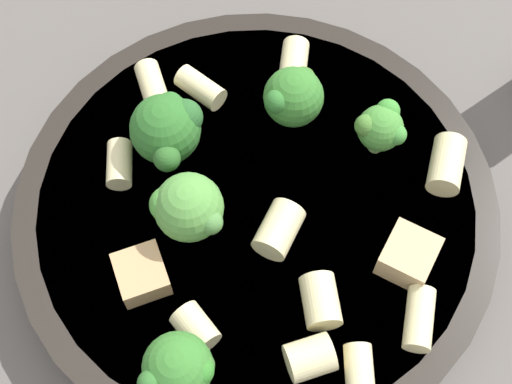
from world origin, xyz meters
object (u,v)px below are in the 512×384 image
(broccoli_floret_0, at_px, (381,127))
(rigatoni_8, at_px, (321,301))
(chicken_chunk_0, at_px, (408,256))
(broccoli_floret_3, at_px, (294,96))
(rigatoni_2, at_px, (200,88))
(rigatoni_0, at_px, (291,61))
(rigatoni_1, at_px, (152,85))
(broccoli_floret_2, at_px, (179,368))
(rigatoni_4, at_px, (279,230))
(rigatoni_10, at_px, (447,164))
(rigatoni_9, at_px, (359,369))
(broccoli_floret_1, at_px, (168,128))
(rigatoni_5, at_px, (419,319))
(broccoli_floret_4, at_px, (187,208))
(rigatoni_3, at_px, (196,328))
(rigatoni_7, at_px, (120,162))
(rigatoni_6, at_px, (310,358))
(pasta_bowl, at_px, (256,211))
(chicken_chunk_1, at_px, (141,274))

(broccoli_floret_0, distance_m, rigatoni_8, 0.10)
(broccoli_floret_0, xyz_separation_m, chicken_chunk_0, (-0.03, 0.06, -0.01))
(broccoli_floret_3, bearing_deg, rigatoni_2, -4.25)
(rigatoni_0, bearing_deg, rigatoni_1, 25.92)
(broccoli_floret_2, relative_size, rigatoni_0, 1.61)
(rigatoni_4, distance_m, rigatoni_10, 0.09)
(rigatoni_8, relative_size, rigatoni_9, 1.10)
(broccoli_floret_1, height_order, rigatoni_5, broccoli_floret_1)
(broccoli_floret_0, height_order, broccoli_floret_2, broccoli_floret_2)
(broccoli_floret_0, relative_size, rigatoni_0, 1.25)
(broccoli_floret_2, relative_size, chicken_chunk_0, 1.57)
(broccoli_floret_0, height_order, broccoli_floret_3, broccoli_floret_3)
(broccoli_floret_4, distance_m, rigatoni_2, 0.08)
(broccoli_floret_4, xyz_separation_m, rigatoni_0, (-0.03, -0.11, -0.02))
(broccoli_floret_2, xyz_separation_m, rigatoni_3, (0.00, -0.02, -0.02))
(broccoli_floret_3, bearing_deg, rigatoni_9, 115.37)
(rigatoni_1, bearing_deg, broccoli_floret_0, 177.81)
(broccoli_floret_2, xyz_separation_m, rigatoni_2, (0.04, -0.15, -0.02))
(rigatoni_1, bearing_deg, rigatoni_7, 89.24)
(broccoli_floret_2, bearing_deg, rigatoni_6, -157.13)
(broccoli_floret_1, height_order, rigatoni_1, broccoli_floret_1)
(pasta_bowl, bearing_deg, rigatoni_5, 153.98)
(rigatoni_4, relative_size, rigatoni_7, 1.06)
(broccoli_floret_2, distance_m, rigatoni_8, 0.07)
(rigatoni_1, xyz_separation_m, rigatoni_6, (-0.12, 0.13, 0.00))
(pasta_bowl, distance_m, chicken_chunk_0, 0.08)
(rigatoni_8, bearing_deg, chicken_chunk_1, 4.97)
(broccoli_floret_4, relative_size, rigatoni_7, 1.66)
(rigatoni_2, bearing_deg, rigatoni_6, 124.44)
(rigatoni_0, distance_m, rigatoni_10, 0.10)
(broccoli_floret_1, distance_m, broccoli_floret_2, 0.12)
(pasta_bowl, height_order, broccoli_floret_0, broccoli_floret_0)
(rigatoni_5, bearing_deg, chicken_chunk_1, 4.82)
(broccoli_floret_3, xyz_separation_m, chicken_chunk_1, (0.05, 0.11, -0.02))
(rigatoni_3, relative_size, rigatoni_8, 0.85)
(broccoli_floret_4, xyz_separation_m, rigatoni_6, (-0.07, 0.05, -0.01))
(rigatoni_10, relative_size, chicken_chunk_1, 1.19)
(rigatoni_0, height_order, rigatoni_4, rigatoni_4)
(broccoli_floret_3, xyz_separation_m, broccoli_floret_4, (0.03, 0.08, 0.00))
(pasta_bowl, xyz_separation_m, rigatoni_6, (-0.04, 0.07, 0.02))
(rigatoni_0, bearing_deg, rigatoni_8, 108.74)
(broccoli_floret_2, distance_m, rigatoni_10, 0.17)
(rigatoni_1, distance_m, rigatoni_8, 0.15)
(rigatoni_0, height_order, rigatoni_5, rigatoni_0)
(rigatoni_5, distance_m, rigatoni_7, 0.17)
(rigatoni_5, bearing_deg, rigatoni_2, -36.50)
(broccoli_floret_0, relative_size, rigatoni_4, 1.20)
(pasta_bowl, bearing_deg, rigatoni_4, 133.27)
(rigatoni_2, xyz_separation_m, rigatoni_8, (-0.09, 0.10, 0.00))
(broccoli_floret_1, distance_m, chicken_chunk_0, 0.13)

